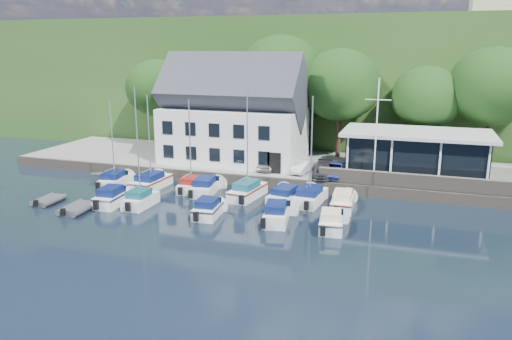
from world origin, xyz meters
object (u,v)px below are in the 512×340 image
object	(u,v)px
car_dgrey	(323,170)
boat_r1_6	(311,151)
boat_r1_0	(112,141)
boat_r2_1	(138,153)
flagpole	(376,131)
boat_r1_4	(247,144)
club_pavilion	(416,153)
dinghy_1	(77,207)
boat_r2_3	(277,212)
boat_r1_2	(190,146)
boat_r1_7	(343,199)
boat_r2_0	(112,196)
car_silver	(268,163)
boat_r2_2	(208,207)
harbor_building	(234,119)
dinghy_0	(48,199)
boat_r1_1	(149,140)
boat_r1_5	(286,194)
car_white	(302,167)
boat_r1_3	(206,185)
boat_r2_4	(331,220)
car_blue	(336,169)

from	to	relation	value
car_dgrey	boat_r1_6	distance (m)	5.80
boat_r1_0	boat_r2_1	bearing A→B (deg)	-49.18
flagpole	boat_r1_4	xyz separation A→B (m)	(-10.04, -4.75, -0.80)
club_pavilion	dinghy_1	size ratio (longest dim) A/B	4.04
boat_r2_3	boat_r1_2	bearing A→B (deg)	140.96
boat_r1_7	boat_r2_0	distance (m)	18.69
car_silver	boat_r1_2	xyz separation A→B (m)	(-5.33, -5.92, 2.48)
boat_r1_0	boat_r2_3	world-z (taller)	boat_r1_0
boat_r1_6	boat_r2_2	xyz separation A→B (m)	(-6.67, -5.60, -3.67)
harbor_building	boat_r2_3	size ratio (longest dim) A/B	2.52
boat_r1_7	dinghy_0	distance (m)	24.15
boat_r1_1	boat_r2_2	size ratio (longest dim) A/B	1.84
boat_r1_5	boat_r1_6	distance (m)	4.22
car_white	dinghy_1	xyz separation A→B (m)	(-14.73, -13.92, -1.19)
boat_r2_0	boat_r2_1	xyz separation A→B (m)	(2.39, 0.38, 3.65)
car_white	boat_r1_2	world-z (taller)	boat_r1_2
boat_r1_3	boat_r1_5	distance (m)	7.37
boat_r1_6	boat_r1_7	distance (m)	4.61
flagpole	boat_r2_2	distance (m)	15.93
boat_r2_4	dinghy_0	distance (m)	23.27
car_blue	boat_r2_2	distance (m)	13.60
boat_r2_0	dinghy_0	world-z (taller)	boat_r2_0
car_dgrey	boat_r1_2	distance (m)	12.23
boat_r1_2	car_white	bearing A→B (deg)	28.79
car_white	boat_r1_3	world-z (taller)	car_white
flagpole	boat_r1_6	size ratio (longest dim) A/B	1.03
boat_r2_4	boat_r1_4	bearing A→B (deg)	139.30
car_blue	boat_r1_4	world-z (taller)	boat_r1_4
car_silver	boat_r1_6	distance (m)	8.67
boat_r2_3	harbor_building	bearing A→B (deg)	112.01
harbor_building	boat_r1_4	world-z (taller)	harbor_building
boat_r1_3	club_pavilion	bearing A→B (deg)	17.44
club_pavilion	car_silver	world-z (taller)	club_pavilion
boat_r1_5	club_pavilion	bearing A→B (deg)	50.09
boat_r1_3	dinghy_0	xyz separation A→B (m)	(-11.13, -6.86, -0.38)
car_blue	boat_r1_6	distance (m)	6.22
boat_r1_0	boat_r1_5	world-z (taller)	boat_r1_0
boat_r1_5	dinghy_0	bearing A→B (deg)	-151.47
boat_r1_3	harbor_building	bearing A→B (deg)	86.08
car_blue	boat_r1_6	world-z (taller)	boat_r1_6
club_pavilion	boat_r1_3	xyz separation A→B (m)	(-17.37, -8.27, -2.33)
club_pavilion	dinghy_0	size ratio (longest dim) A/B	4.58
boat_r1_5	car_blue	bearing A→B (deg)	70.66
boat_r1_0	boat_r2_3	distance (m)	17.94
car_dgrey	boat_r1_3	world-z (taller)	car_dgrey
boat_r2_1	car_blue	bearing A→B (deg)	37.50
club_pavilion	harbor_building	bearing A→B (deg)	178.41
boat_r2_1	boat_r2_4	world-z (taller)	boat_r2_1
boat_r1_3	boat_r1_4	size ratio (longest dim) A/B	0.67
car_white	car_dgrey	distance (m)	2.30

